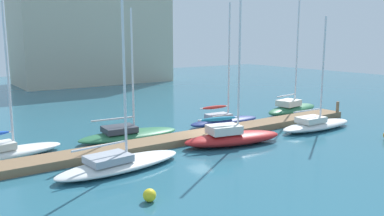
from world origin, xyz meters
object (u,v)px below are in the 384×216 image
sailboat_0 (7,151)px  sailboat_4 (224,119)px  harbor_building_distant (92,17)px  sailboat_1 (119,163)px  sailboat_3 (232,136)px  sailboat_5 (316,124)px  mooring_buoy_yellow (150,195)px  sailboat_2 (128,134)px  sailboat_6 (292,108)px

sailboat_0 → sailboat_4: size_ratio=0.99×
sailboat_0 → harbor_building_distant: (20.59, 37.98, 10.19)m
sailboat_1 → sailboat_3: bearing=-3.2°
sailboat_1 → sailboat_4: size_ratio=0.92×
sailboat_5 → mooring_buoy_yellow: 19.07m
harbor_building_distant → sailboat_2: bearing=-107.8°
sailboat_3 → sailboat_4: 6.50m
sailboat_0 → sailboat_5: size_ratio=1.12×
mooring_buoy_yellow → sailboat_0: bearing=110.7°
sailboat_3 → mooring_buoy_yellow: sailboat_3 is taller
sailboat_4 → sailboat_6: 8.75m
sailboat_5 → sailboat_6: 6.84m
sailboat_1 → sailboat_3: 8.88m
sailboat_3 → harbor_building_distant: 45.19m
sailboat_1 → sailboat_4: 13.82m
sailboat_6 → sailboat_5: bearing=-130.8°
sailboat_4 → harbor_building_distant: (3.14, 38.16, 10.21)m
sailboat_1 → sailboat_4: sailboat_4 is taller
sailboat_5 → harbor_building_distant: size_ratio=0.38×
mooring_buoy_yellow → harbor_building_distant: 52.65m
sailboat_0 → mooring_buoy_yellow: 11.70m
sailboat_2 → harbor_building_distant: harbor_building_distant is taller
harbor_building_distant → sailboat_0: bearing=-118.5°
sailboat_6 → mooring_buoy_yellow: 24.55m
sailboat_0 → sailboat_3: (13.77, -5.54, 0.09)m
sailboat_1 → harbor_building_distant: harbor_building_distant is taller
sailboat_3 → sailboat_6: bearing=35.3°
sailboat_3 → mooring_buoy_yellow: 11.04m
sailboat_1 → sailboat_3: sailboat_3 is taller
sailboat_2 → sailboat_3: size_ratio=0.91×
sailboat_2 → sailboat_4: size_ratio=0.92×
sailboat_1 → mooring_buoy_yellow: sailboat_1 is taller
sailboat_1 → sailboat_6: (21.29, 5.82, 0.17)m
sailboat_4 → mooring_buoy_yellow: 17.11m
sailboat_2 → mooring_buoy_yellow: size_ratio=15.40×
sailboat_6 → sailboat_3: bearing=-165.1°
sailboat_0 → sailboat_3: bearing=-30.7°
sailboat_0 → mooring_buoy_yellow: size_ratio=16.49×
sailboat_5 → mooring_buoy_yellow: sailboat_5 is taller
sailboat_2 → sailboat_5: sailboat_2 is taller
sailboat_1 → mooring_buoy_yellow: (-0.76, -4.95, -0.13)m
sailboat_2 → sailboat_4: bearing=2.5°
sailboat_0 → sailboat_1: 7.75m
mooring_buoy_yellow → sailboat_6: bearing=26.0°
sailboat_0 → sailboat_3: 14.85m
sailboat_0 → mooring_buoy_yellow: (4.14, -10.94, -0.22)m
mooring_buoy_yellow → harbor_building_distant: harbor_building_distant is taller
harbor_building_distant → sailboat_3: bearing=-98.9°
sailboat_2 → harbor_building_distant: size_ratio=0.40×
mooring_buoy_yellow → sailboat_5: bearing=15.2°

